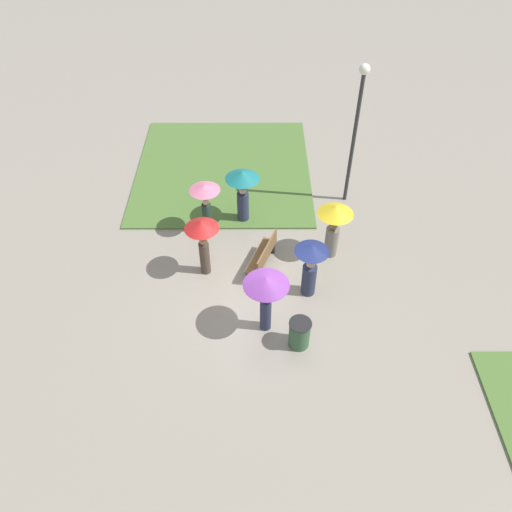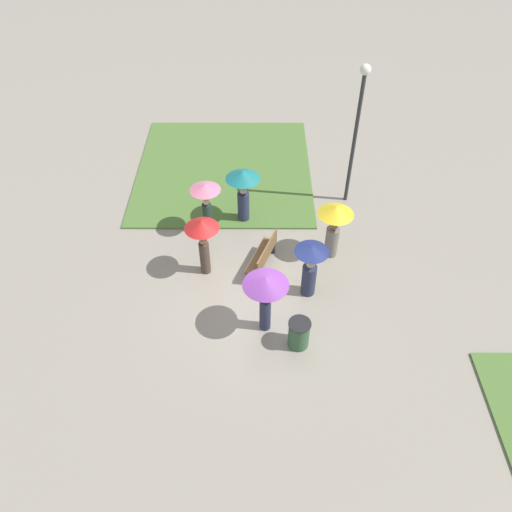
{
  "view_description": "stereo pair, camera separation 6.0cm",
  "coord_description": "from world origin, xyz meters",
  "px_view_note": "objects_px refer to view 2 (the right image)",
  "views": [
    {
      "loc": [
        9.02,
        -0.23,
        10.5
      ],
      "look_at": [
        -0.95,
        -0.2,
        0.75
      ],
      "focal_mm": 35.0,
      "sensor_mm": 36.0,
      "label": 1
    },
    {
      "loc": [
        9.02,
        -0.17,
        10.5
      ],
      "look_at": [
        -0.95,
        -0.2,
        0.75
      ],
      "focal_mm": 35.0,
      "sensor_mm": 36.0,
      "label": 2
    }
  ],
  "objects_px": {
    "crowd_person_teal": "(243,186)",
    "park_bench": "(263,256)",
    "lamp_post": "(358,120)",
    "trash_bin": "(299,334)",
    "crowd_person_navy": "(310,264)",
    "crowd_person_red": "(203,235)",
    "crowd_person_pink": "(206,198)",
    "crowd_person_yellow": "(334,222)",
    "crowd_person_purple": "(266,289)"
  },
  "relations": [
    {
      "from": "lamp_post",
      "to": "trash_bin",
      "type": "distance_m",
      "value": 6.81
    },
    {
      "from": "lamp_post",
      "to": "crowd_person_teal",
      "type": "distance_m",
      "value": 3.96
    },
    {
      "from": "crowd_person_navy",
      "to": "crowd_person_pink",
      "type": "relative_size",
      "value": 0.99
    },
    {
      "from": "crowd_person_navy",
      "to": "crowd_person_teal",
      "type": "distance_m",
      "value": 3.66
    },
    {
      "from": "lamp_post",
      "to": "trash_bin",
      "type": "xyz_separation_m",
      "value": [
        5.99,
        -1.96,
        -2.57
      ]
    },
    {
      "from": "crowd_person_yellow",
      "to": "crowd_person_red",
      "type": "distance_m",
      "value": 3.77
    },
    {
      "from": "park_bench",
      "to": "lamp_post",
      "type": "height_order",
      "value": "lamp_post"
    },
    {
      "from": "lamp_post",
      "to": "crowd_person_red",
      "type": "height_order",
      "value": "lamp_post"
    },
    {
      "from": "crowd_person_navy",
      "to": "crowd_person_pink",
      "type": "height_order",
      "value": "crowd_person_pink"
    },
    {
      "from": "crowd_person_navy",
      "to": "crowd_person_purple",
      "type": "distance_m",
      "value": 1.76
    },
    {
      "from": "crowd_person_navy",
      "to": "crowd_person_red",
      "type": "distance_m",
      "value": 3.03
    },
    {
      "from": "lamp_post",
      "to": "crowd_person_teal",
      "type": "xyz_separation_m",
      "value": [
        1.08,
        -3.44,
        -1.64
      ]
    },
    {
      "from": "crowd_person_navy",
      "to": "crowd_person_red",
      "type": "relative_size",
      "value": 0.92
    },
    {
      "from": "park_bench",
      "to": "crowd_person_navy",
      "type": "xyz_separation_m",
      "value": [
        0.97,
        1.24,
        0.64
      ]
    },
    {
      "from": "crowd_person_yellow",
      "to": "crowd_person_pink",
      "type": "xyz_separation_m",
      "value": [
        -1.06,
        -3.75,
        0.01
      ]
    },
    {
      "from": "crowd_person_navy",
      "to": "crowd_person_pink",
      "type": "xyz_separation_m",
      "value": [
        -2.6,
        -2.96,
        0.18
      ]
    },
    {
      "from": "crowd_person_navy",
      "to": "crowd_person_yellow",
      "type": "height_order",
      "value": "crowd_person_yellow"
    },
    {
      "from": "trash_bin",
      "to": "crowd_person_navy",
      "type": "bearing_deg",
      "value": 168.24
    },
    {
      "from": "trash_bin",
      "to": "crowd_person_navy",
      "type": "height_order",
      "value": "crowd_person_navy"
    },
    {
      "from": "crowd_person_navy",
      "to": "crowd_person_purple",
      "type": "height_order",
      "value": "crowd_person_purple"
    },
    {
      "from": "park_bench",
      "to": "crowd_person_purple",
      "type": "distance_m",
      "value": 2.42
    },
    {
      "from": "crowd_person_teal",
      "to": "park_bench",
      "type": "bearing_deg",
      "value": 175.08
    },
    {
      "from": "lamp_post",
      "to": "crowd_person_purple",
      "type": "bearing_deg",
      "value": -27.15
    },
    {
      "from": "crowd_person_purple",
      "to": "crowd_person_pink",
      "type": "relative_size",
      "value": 1.05
    },
    {
      "from": "trash_bin",
      "to": "crowd_person_pink",
      "type": "height_order",
      "value": "crowd_person_pink"
    },
    {
      "from": "crowd_person_navy",
      "to": "crowd_person_yellow",
      "type": "bearing_deg",
      "value": -93.03
    },
    {
      "from": "trash_bin",
      "to": "crowd_person_yellow",
      "type": "height_order",
      "value": "crowd_person_yellow"
    },
    {
      "from": "crowd_person_red",
      "to": "crowd_person_teal",
      "type": "distance_m",
      "value": 2.56
    },
    {
      "from": "crowd_person_teal",
      "to": "lamp_post",
      "type": "bearing_deg",
      "value": -93.29
    },
    {
      "from": "crowd_person_red",
      "to": "crowd_person_teal",
      "type": "bearing_deg",
      "value": -141.28
    },
    {
      "from": "crowd_person_purple",
      "to": "crowd_person_pink",
      "type": "xyz_separation_m",
      "value": [
        -3.82,
        -1.75,
        -0.19
      ]
    },
    {
      "from": "park_bench",
      "to": "crowd_person_navy",
      "type": "height_order",
      "value": "crowd_person_navy"
    },
    {
      "from": "crowd_person_yellow",
      "to": "crowd_person_red",
      "type": "height_order",
      "value": "crowd_person_red"
    },
    {
      "from": "trash_bin",
      "to": "crowd_person_yellow",
      "type": "distance_m",
      "value": 3.61
    },
    {
      "from": "crowd_person_red",
      "to": "crowd_person_pink",
      "type": "bearing_deg",
      "value": -115.29
    },
    {
      "from": "park_bench",
      "to": "crowd_person_yellow",
      "type": "bearing_deg",
      "value": 126.83
    },
    {
      "from": "crowd_person_navy",
      "to": "trash_bin",
      "type": "bearing_deg",
      "value": 102.37
    },
    {
      "from": "park_bench",
      "to": "crowd_person_teal",
      "type": "xyz_separation_m",
      "value": [
        -2.17,
        -0.62,
        0.89
      ]
    },
    {
      "from": "park_bench",
      "to": "crowd_person_navy",
      "type": "relative_size",
      "value": 0.91
    },
    {
      "from": "lamp_post",
      "to": "crowd_person_red",
      "type": "bearing_deg",
      "value": -52.76
    },
    {
      "from": "crowd_person_pink",
      "to": "crowd_person_yellow",
      "type": "bearing_deg",
      "value": 137.24
    },
    {
      "from": "crowd_person_teal",
      "to": "crowd_person_pink",
      "type": "distance_m",
      "value": 1.23
    },
    {
      "from": "lamp_post",
      "to": "crowd_person_purple",
      "type": "xyz_separation_m",
      "value": [
        5.45,
        -2.8,
        -1.51
      ]
    },
    {
      "from": "lamp_post",
      "to": "crowd_person_pink",
      "type": "relative_size",
      "value": 2.63
    },
    {
      "from": "crowd_person_yellow",
      "to": "crowd_person_pink",
      "type": "height_order",
      "value": "crowd_person_yellow"
    },
    {
      "from": "crowd_person_navy",
      "to": "crowd_person_red",
      "type": "bearing_deg",
      "value": 8.53
    },
    {
      "from": "lamp_post",
      "to": "crowd_person_yellow",
      "type": "xyz_separation_m",
      "value": [
        2.69,
        -0.8,
        -1.72
      ]
    },
    {
      "from": "trash_bin",
      "to": "crowd_person_navy",
      "type": "relative_size",
      "value": 0.47
    },
    {
      "from": "lamp_post",
      "to": "crowd_person_pink",
      "type": "xyz_separation_m",
      "value": [
        1.63,
        -4.55,
        -1.71
      ]
    },
    {
      "from": "crowd_person_yellow",
      "to": "crowd_person_red",
      "type": "bearing_deg",
      "value": 78.16
    }
  ]
}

